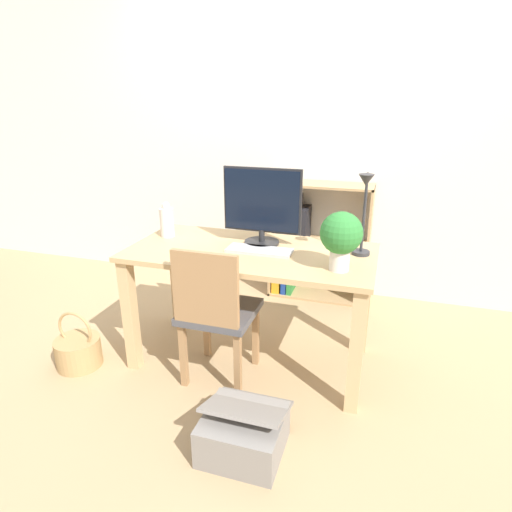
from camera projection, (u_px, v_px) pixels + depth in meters
The scene contains 12 objects.
ground_plane at pixel (251, 358), 2.72m from camera, with size 10.00×10.00×0.00m, color tan.
wall_back at pixel (298, 132), 3.36m from camera, with size 8.00×0.05×2.60m.
desk at pixel (251, 271), 2.51m from camera, with size 1.42×0.71×0.73m.
monitor at pixel (262, 204), 2.50m from camera, with size 0.47×0.21×0.45m.
keyboard at pixel (259, 250), 2.44m from camera, with size 0.37×0.14×0.02m.
vase at pixel (167, 221), 2.68m from camera, with size 0.09×0.09×0.22m.
desk_lamp at pixel (364, 207), 2.25m from camera, with size 0.10×0.19×0.46m.
potted_plant at pixel (341, 236), 2.12m from camera, with size 0.21×0.21×0.30m.
chair at pixel (215, 310), 2.35m from camera, with size 0.40×0.40×0.84m.
bookshelf at pixel (302, 241), 3.47m from camera, with size 0.78×0.28×0.94m.
basket at pixel (78, 351), 2.62m from camera, with size 0.27×0.27×0.36m.
storage_box at pixel (244, 432), 1.97m from camera, with size 0.37×0.40×0.27m.
Camera 1 is at (0.72, -2.21, 1.55)m, focal length 30.00 mm.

